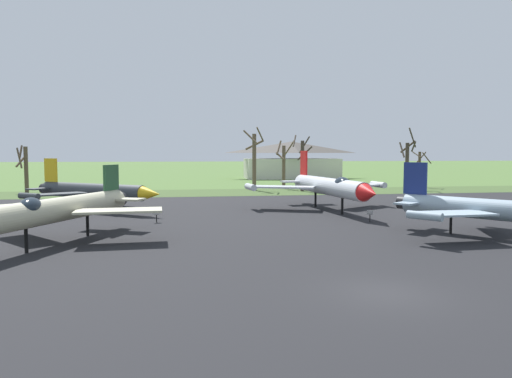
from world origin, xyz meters
name	(u,v)px	position (x,y,z in m)	size (l,w,h in m)	color
ground_plane	(385,294)	(0.00, 0.00, 0.00)	(600.00, 600.00, 0.00)	#4C6B33
asphalt_apron	(291,229)	(0.00, 15.86, 0.03)	(80.61, 52.88, 0.05)	black
grass_verge_strip	(237,192)	(0.00, 48.30, 0.03)	(140.61, 12.00, 0.06)	#3F562B
jet_fighter_front_left	(496,209)	(11.82, 9.92, 1.95)	(11.13, 12.34, 4.82)	#8EA3B2
jet_fighter_front_right	(53,210)	(-15.21, 12.23, 2.14)	(11.07, 14.95, 4.65)	#B7B293
jet_fighter_rear_center	(329,186)	(6.04, 25.84, 2.38)	(14.52, 16.89, 5.73)	silver
info_placard_rear_center	(370,215)	(6.91, 18.12, 0.63)	(0.53, 0.31, 1.02)	black
jet_fighter_rear_left	(94,191)	(-15.65, 28.46, 2.03)	(13.07, 11.39, 4.97)	#33383D
info_placard_rear_left	(157,216)	(-9.67, 20.68, 0.58)	(0.57, 0.30, 0.92)	black
bare_tree_far_left	(25,167)	(-28.95, 52.84, 3.54)	(1.58, 2.47, 6.58)	brown
bare_tree_left_of_center	(254,159)	(2.94, 51.43, 4.68)	(3.34, 3.41, 9.22)	brown
bare_tree_center	(284,164)	(7.85, 53.89, 3.86)	(3.00, 2.96, 7.62)	brown
bare_tree_right_of_center	(302,163)	(9.45, 48.83, 4.11)	(3.23, 2.36, 8.12)	#42382D
bare_tree_far_right	(407,162)	(25.72, 49.34, 4.23)	(2.56, 2.84, 9.21)	#42382D
bare_tree_backdrop_extra	(420,168)	(29.83, 53.25, 3.18)	(2.91, 3.15, 5.79)	brown
visitor_building	(292,160)	(16.30, 84.03, 3.94)	(21.07, 10.13, 8.00)	beige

